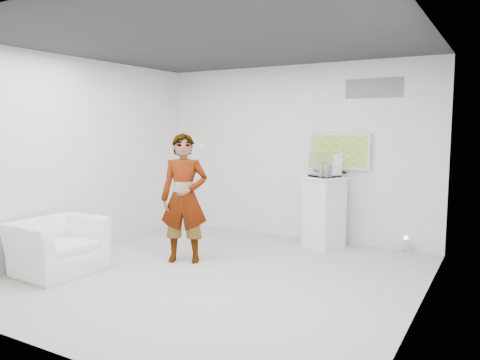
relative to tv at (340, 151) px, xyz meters
The scene contains 10 objects.
room 2.59m from the tv, 109.13° to the right, with size 5.01×5.01×3.00m.
tv is the anchor object (origin of this frame).
logo_decal 1.12m from the tv, ahead, with size 0.90×0.02×0.30m, color slate.
person 2.74m from the tv, 126.91° to the right, with size 0.68×0.44×1.86m, color white.
armchair 4.56m from the tv, 129.42° to the right, with size 1.10×0.96×0.71m, color white.
pedestal 1.05m from the tv, 109.55° to the right, with size 0.56×0.56×1.15m, color white.
floor_uplight 1.80m from the tv, ahead, with size 0.16×0.16×0.26m, color white.
vitrine 0.44m from the tv, 109.55° to the right, with size 0.38×0.38×0.38m, color white.
console 0.49m from the tv, 109.55° to the right, with size 0.05×0.15×0.20m, color white.
wii_remote 2.38m from the tv, 127.31° to the right, with size 0.04×0.15×0.04m, color white.
Camera 1 is at (3.24, -5.04, 1.96)m, focal length 35.00 mm.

